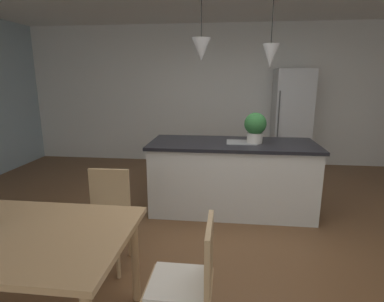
{
  "coord_description": "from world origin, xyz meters",
  "views": [
    {
      "loc": [
        -0.02,
        -2.92,
        1.68
      ],
      "look_at": [
        -0.36,
        -0.01,
        0.98
      ],
      "focal_mm": 28.46,
      "sensor_mm": 36.0,
      "label": 1
    }
  ],
  "objects_px": {
    "chair_kitchen_end": "(187,282)",
    "refrigerator": "(291,120)",
    "chair_far_right": "(106,215)",
    "potted_plant_on_island": "(255,126)",
    "kitchen_island": "(232,176)"
  },
  "relations": [
    {
      "from": "chair_far_right",
      "to": "potted_plant_on_island",
      "type": "relative_size",
      "value": 2.31
    },
    {
      "from": "refrigerator",
      "to": "kitchen_island",
      "type": "bearing_deg",
      "value": -118.46
    },
    {
      "from": "kitchen_island",
      "to": "refrigerator",
      "type": "relative_size",
      "value": 1.12
    },
    {
      "from": "kitchen_island",
      "to": "potted_plant_on_island",
      "type": "distance_m",
      "value": 0.7
    },
    {
      "from": "chair_kitchen_end",
      "to": "refrigerator",
      "type": "distance_m",
      "value": 4.43
    },
    {
      "from": "chair_far_right",
      "to": "potted_plant_on_island",
      "type": "bearing_deg",
      "value": 43.06
    },
    {
      "from": "chair_far_right",
      "to": "potted_plant_on_island",
      "type": "distance_m",
      "value": 2.03
    },
    {
      "from": "kitchen_island",
      "to": "refrigerator",
      "type": "height_order",
      "value": "refrigerator"
    },
    {
      "from": "kitchen_island",
      "to": "potted_plant_on_island",
      "type": "height_order",
      "value": "potted_plant_on_island"
    },
    {
      "from": "chair_kitchen_end",
      "to": "refrigerator",
      "type": "relative_size",
      "value": 0.47
    },
    {
      "from": "chair_kitchen_end",
      "to": "refrigerator",
      "type": "height_order",
      "value": "refrigerator"
    },
    {
      "from": "chair_far_right",
      "to": "refrigerator",
      "type": "bearing_deg",
      "value": 56.17
    },
    {
      "from": "chair_far_right",
      "to": "refrigerator",
      "type": "height_order",
      "value": "refrigerator"
    },
    {
      "from": "kitchen_island",
      "to": "potted_plant_on_island",
      "type": "relative_size",
      "value": 5.5
    },
    {
      "from": "chair_kitchen_end",
      "to": "kitchen_island",
      "type": "bearing_deg",
      "value": 82.37
    }
  ]
}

